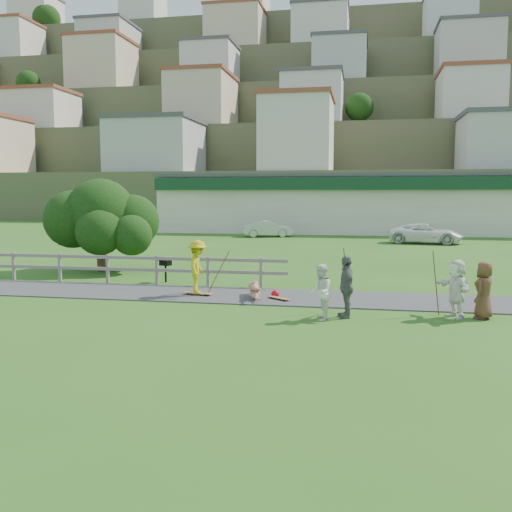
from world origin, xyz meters
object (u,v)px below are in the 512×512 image
object	(u,v)px
spectator_a	(320,292)
spectator_b	(346,287)
bbq	(166,271)
spectator_d	(456,288)
skater_fallen	(255,290)
skater_rider	(198,270)
car_white	(425,234)
car_silver	(267,229)
spectator_c	(484,290)
tree	(101,233)

from	to	relation	value
spectator_a	spectator_b	xyz separation A→B (m)	(0.67, 0.47, 0.10)
spectator_a	bbq	size ratio (longest dim) A/B	1.78
spectator_d	skater_fallen	bearing A→B (deg)	-128.08
skater_rider	spectator_d	size ratio (longest dim) A/B	1.09
bbq	car_white	bearing A→B (deg)	82.40
car_silver	bbq	distance (m)	23.32
spectator_a	spectator_c	bearing A→B (deg)	97.76
spectator_a	bbq	xyz separation A→B (m)	(-6.41, 5.55, -0.34)
skater_fallen	car_white	bearing A→B (deg)	55.89
skater_rider	tree	distance (m)	7.94
spectator_c	tree	xyz separation A→B (m)	(-14.67, 7.07, 0.92)
car_silver	tree	world-z (taller)	tree
spectator_c	skater_rider	bearing A→B (deg)	-72.36
skater_rider	spectator_c	xyz separation A→B (m)	(8.71, -1.88, -0.10)
spectator_d	car_silver	distance (m)	29.61
spectator_b	skater_rider	bearing A→B (deg)	-130.22
skater_rider	car_silver	distance (m)	26.08
spectator_b	tree	bearing A→B (deg)	-139.25
spectator_c	tree	bearing A→B (deg)	-85.94
spectator_c	bbq	xyz separation A→B (m)	(-10.81, 4.55, -0.36)
skater_rider	tree	xyz separation A→B (m)	(-5.95, 5.19, 0.81)
car_silver	bbq	xyz separation A→B (m)	(-0.04, -23.32, -0.21)
spectator_d	spectator_a	bearing A→B (deg)	-97.30
spectator_c	car_silver	world-z (taller)	spectator_c
car_silver	spectator_d	bearing A→B (deg)	-176.39
spectator_a	spectator_d	distance (m)	3.81
spectator_b	tree	size ratio (longest dim) A/B	0.36
skater_rider	skater_fallen	distance (m)	2.10
car_silver	bbq	size ratio (longest dim) A/B	4.51
skater_fallen	car_white	xyz separation A→B (m)	(7.56, 22.37, 0.37)
spectator_a	spectator_c	xyz separation A→B (m)	(4.40, 0.99, 0.02)
spectator_b	bbq	bearing A→B (deg)	-140.12
spectator_b	car_white	bearing A→B (deg)	154.96
skater_rider	car_white	distance (m)	24.14
spectator_a	car_white	size ratio (longest dim) A/B	0.31
tree	spectator_b	bearing A→B (deg)	-34.77
spectator_d	car_white	xyz separation A→B (m)	(1.58, 24.02, -0.13)
skater_fallen	spectator_b	bearing A→B (deg)	-51.70
tree	car_white	bearing A→B (deg)	47.55
spectator_c	car_white	world-z (taller)	spectator_c
spectator_c	spectator_d	bearing A→B (deg)	-61.66
skater_fallen	spectator_d	xyz separation A→B (m)	(5.98, -1.64, 0.51)
spectator_d	spectator_c	bearing A→B (deg)	65.82
spectator_c	car_silver	size ratio (longest dim) A/B	0.41
spectator_d	car_white	distance (m)	24.07
spectator_b	bbq	xyz separation A→B (m)	(-7.08, 5.08, -0.44)
skater_rider	spectator_b	distance (m)	5.54
spectator_a	spectator_b	world-z (taller)	spectator_b
car_white	bbq	xyz separation A→B (m)	(-11.66, -19.48, -0.25)
spectator_b	car_silver	bearing A→B (deg)	179.45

